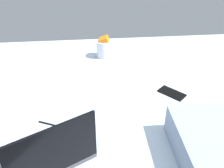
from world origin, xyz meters
The scene contains 5 objects.
bed_mattress centered at (0.00, 0.00, 9.00)cm, with size 180.00×140.00×18.00cm, color silver.
laptop centered at (35.93, 43.40, 22.41)cm, with size 39.90×35.68×23.00cm.
snack_cup centered at (9.16, -41.31, 24.13)cm, with size 9.66×9.00×14.64cm.
cell_phone centered at (-24.03, 4.46, 18.40)cm, with size 6.80×14.00×0.80cm, color black.
charger_cable centered at (35.29, 24.05, 18.30)cm, with size 17.00×0.60×0.60cm, color black.
Camera 1 is at (18.00, 113.34, 98.76)cm, focal length 41.84 mm.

